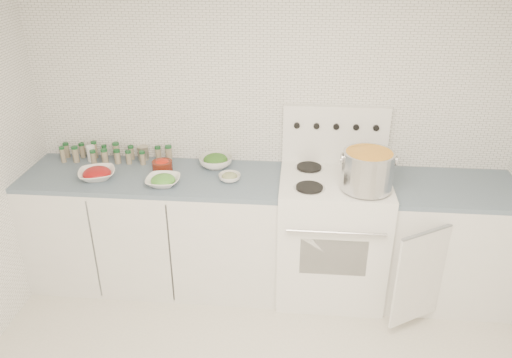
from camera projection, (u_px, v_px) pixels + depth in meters
name	position (u px, v px, depth m)	size (l,w,h in m)	color
room_walls	(248.00, 165.00, 2.16)	(3.54, 3.04, 2.52)	white
counter_left	(157.00, 228.00, 3.78)	(1.85, 0.62, 0.90)	white
stove	(331.00, 231.00, 3.65)	(0.76, 0.70, 1.36)	white
counter_right	(445.00, 242.00, 3.60)	(0.89, 0.84, 0.90)	white
stock_pot	(368.00, 169.00, 3.23)	(0.36, 0.33, 0.26)	silver
bowl_tomato	(97.00, 174.00, 3.51)	(0.32, 0.32, 0.08)	white
bowl_snowpea	(163.00, 180.00, 3.42)	(0.24, 0.24, 0.08)	white
bowl_broccoli	(216.00, 161.00, 3.68)	(0.30, 0.30, 0.10)	white
bowl_zucchini	(230.00, 177.00, 3.48)	(0.19, 0.19, 0.06)	white
bowl_pepper	(162.00, 165.00, 3.62)	(0.15, 0.15, 0.09)	#5C1C0F
salt_canister	(91.00, 153.00, 3.77)	(0.06, 0.06, 0.12)	white
tin_can	(143.00, 153.00, 3.80)	(0.08, 0.08, 0.11)	#AEA893
spice_cluster	(111.00, 154.00, 3.77)	(0.85, 0.16, 0.13)	gray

